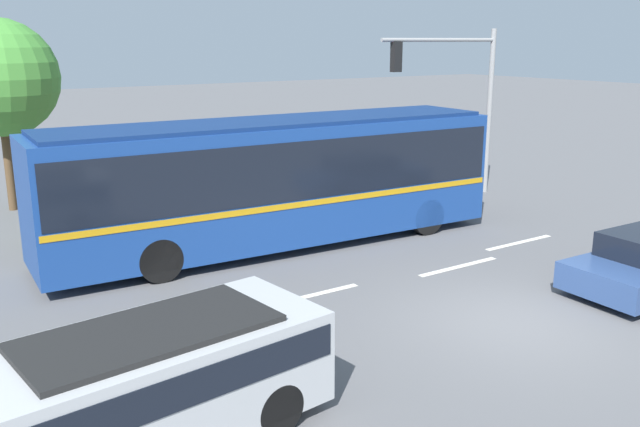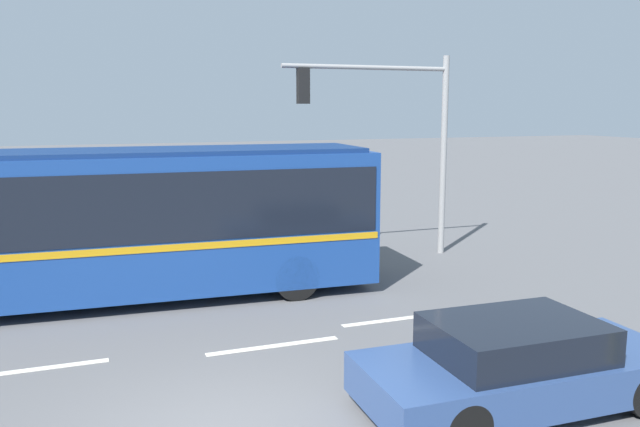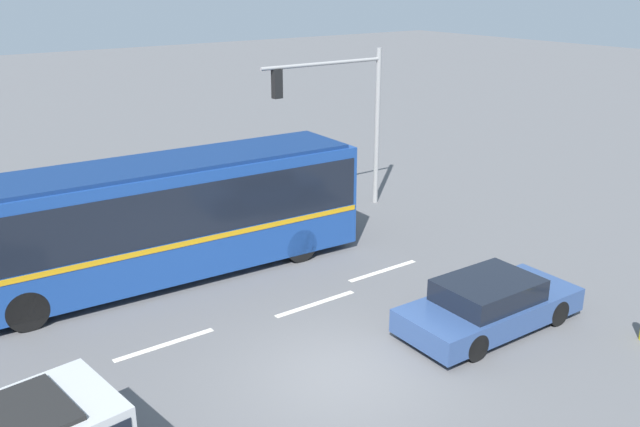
# 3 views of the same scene
# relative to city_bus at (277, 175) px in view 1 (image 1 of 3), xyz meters

# --- Properties ---
(ground_plane) EXTENTS (140.00, 140.00, 0.00)m
(ground_plane) POSITION_rel_city_bus_xyz_m (1.21, -6.78, -1.87)
(ground_plane) COLOR #5B5B5E
(city_bus) EXTENTS (12.07, 3.09, 3.28)m
(city_bus) POSITION_rel_city_bus_xyz_m (0.00, 0.00, 0.00)
(city_bus) COLOR navy
(city_bus) RESTS_ON ground
(suv_left_lane) EXTENTS (4.82, 2.48, 1.63)m
(suv_left_lane) POSITION_rel_city_bus_xyz_m (-5.84, -6.83, -0.91)
(suv_left_lane) COLOR #B2B5B7
(suv_left_lane) RESTS_ON ground
(traffic_light_pole) EXTENTS (4.86, 0.24, 5.57)m
(traffic_light_pole) POSITION_rel_city_bus_xyz_m (8.01, 1.63, 1.83)
(traffic_light_pole) COLOR gray
(traffic_light_pole) RESTS_ON ground
(flowering_hedge) EXTENTS (10.15, 1.46, 1.61)m
(flowering_hedge) POSITION_rel_city_bus_xyz_m (0.46, 3.96, -1.07)
(flowering_hedge) COLOR #286028
(flowering_hedge) RESTS_ON ground
(lane_stripe_near) EXTENTS (2.40, 0.16, 0.01)m
(lane_stripe_near) POSITION_rel_city_bus_xyz_m (-1.24, -3.48, -1.86)
(lane_stripe_near) COLOR silver
(lane_stripe_near) RESTS_ON ground
(lane_stripe_mid) EXTENTS (2.40, 0.16, 0.01)m
(lane_stripe_mid) POSITION_rel_city_bus_xyz_m (5.46, -3.29, -1.86)
(lane_stripe_mid) COLOR silver
(lane_stripe_mid) RESTS_ON ground
(lane_stripe_far) EXTENTS (2.40, 0.16, 0.01)m
(lane_stripe_far) POSITION_rel_city_bus_xyz_m (2.71, -3.84, -1.86)
(lane_stripe_far) COLOR silver
(lane_stripe_far) RESTS_ON ground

